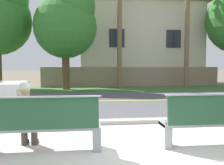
# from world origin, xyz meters

# --- Properties ---
(ground_plane) EXTENTS (140.00, 140.00, 0.00)m
(ground_plane) POSITION_xyz_m (0.00, 8.00, 0.00)
(ground_plane) COLOR #665B4C
(sidewalk_pavement) EXTENTS (44.00, 3.60, 0.01)m
(sidewalk_pavement) POSITION_xyz_m (0.00, 0.40, 0.01)
(sidewalk_pavement) COLOR beige
(sidewalk_pavement) RESTS_ON ground_plane
(curb_edge) EXTENTS (44.00, 0.30, 0.11)m
(curb_edge) POSITION_xyz_m (0.00, 2.35, 0.06)
(curb_edge) COLOR #ADA89E
(curb_edge) RESTS_ON ground_plane
(street_asphalt) EXTENTS (52.00, 8.00, 0.01)m
(street_asphalt) POSITION_xyz_m (0.00, 6.50, 0.00)
(street_asphalt) COLOR #515156
(street_asphalt) RESTS_ON ground_plane
(road_centre_line) EXTENTS (48.00, 0.14, 0.01)m
(road_centre_line) POSITION_xyz_m (0.00, 6.50, 0.01)
(road_centre_line) COLOR #E0CC4C
(road_centre_line) RESTS_ON ground_plane
(far_verge_grass) EXTENTS (48.00, 2.80, 0.02)m
(far_verge_grass) POSITION_xyz_m (0.00, 11.79, 0.01)
(far_verge_grass) COLOR #38702D
(far_verge_grass) RESTS_ON ground_plane
(bench_left) EXTENTS (2.02, 0.48, 1.01)m
(bench_left) POSITION_xyz_m (-1.58, 0.36, 0.46)
(bench_left) COLOR #9EA0A8
(bench_left) RESTS_ON ground_plane
(bench_right) EXTENTS (2.02, 0.48, 1.01)m
(bench_right) POSITION_xyz_m (1.58, 0.36, 0.46)
(bench_right) COLOR #9EA0A8
(bench_right) RESTS_ON ground_plane
(seated_person_white) EXTENTS (0.52, 0.68, 1.25)m
(seated_person_white) POSITION_xyz_m (-1.88, 0.54, 0.68)
(seated_person_white) COLOR #47382D
(seated_person_white) RESTS_ON ground_plane
(shade_tree_left) EXTENTS (3.91, 3.91, 6.45)m
(shade_tree_left) POSITION_xyz_m (-1.77, 11.89, 4.19)
(shade_tree_left) COLOR brown
(shade_tree_left) RESTS_ON ground_plane
(garden_wall) EXTENTS (13.00, 0.36, 1.40)m
(garden_wall) POSITION_xyz_m (2.75, 13.97, 0.70)
(garden_wall) COLOR gray
(garden_wall) RESTS_ON ground_plane
(house_across_street) EXTENTS (10.11, 6.91, 6.90)m
(house_across_street) POSITION_xyz_m (3.72, 17.17, 3.50)
(house_across_street) COLOR beige
(house_across_street) RESTS_ON ground_plane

